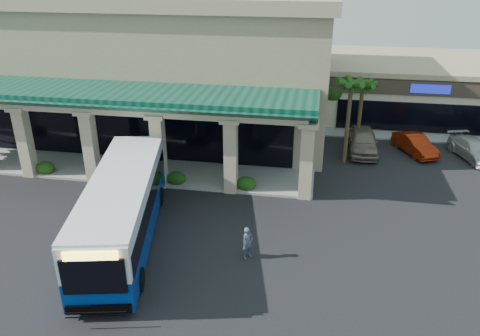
% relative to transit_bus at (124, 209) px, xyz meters
% --- Properties ---
extents(ground, '(110.00, 110.00, 0.00)m').
position_rel_transit_bus_xyz_m(ground, '(2.76, 1.00, -1.74)').
color(ground, black).
extents(main_building, '(30.80, 14.80, 11.35)m').
position_rel_transit_bus_xyz_m(main_building, '(-5.24, 17.00, 3.94)').
color(main_building, tan).
rests_on(main_building, ground).
extents(arcade, '(30.00, 6.20, 5.70)m').
position_rel_transit_bus_xyz_m(arcade, '(-5.24, 7.80, 1.11)').
color(arcade, '#093A2C').
rests_on(arcade, ground).
extents(strip_mall, '(22.50, 12.50, 4.90)m').
position_rel_transit_bus_xyz_m(strip_mall, '(20.76, 25.00, 0.71)').
color(strip_mall, beige).
rests_on(strip_mall, ground).
extents(palm_0, '(2.40, 2.40, 6.60)m').
position_rel_transit_bus_xyz_m(palm_0, '(11.26, 12.00, 1.56)').
color(palm_0, '#1C4712').
rests_on(palm_0, ground).
extents(palm_1, '(2.40, 2.40, 5.80)m').
position_rel_transit_bus_xyz_m(palm_1, '(12.26, 15.00, 1.16)').
color(palm_1, '#1C4712').
rests_on(palm_1, ground).
extents(broadleaf_tree, '(2.60, 2.60, 4.81)m').
position_rel_transit_bus_xyz_m(broadleaf_tree, '(10.26, 20.00, 0.67)').
color(broadleaf_tree, '#1A400E').
rests_on(broadleaf_tree, ground).
extents(transit_bus, '(5.49, 12.76, 3.47)m').
position_rel_transit_bus_xyz_m(transit_bus, '(0.00, 0.00, 0.00)').
color(transit_bus, '#053298').
rests_on(transit_bus, ground).
extents(pedestrian, '(0.68, 0.70, 1.62)m').
position_rel_transit_bus_xyz_m(pedestrian, '(6.36, -0.50, -0.93)').
color(pedestrian, '#464C64').
rests_on(pedestrian, ground).
extents(car_silver, '(2.06, 5.09, 1.73)m').
position_rel_transit_bus_xyz_m(car_silver, '(12.62, 14.16, -0.87)').
color(car_silver, gray).
rests_on(car_silver, ground).
extents(car_white, '(3.05, 4.44, 1.38)m').
position_rel_transit_bus_xyz_m(car_white, '(16.39, 14.60, -1.04)').
color(car_white, maroon).
rests_on(car_white, ground).
extents(car_red, '(3.25, 5.07, 1.37)m').
position_rel_transit_bus_xyz_m(car_red, '(20.37, 14.32, -1.05)').
color(car_red, '#B7B7B7').
rests_on(car_red, ground).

